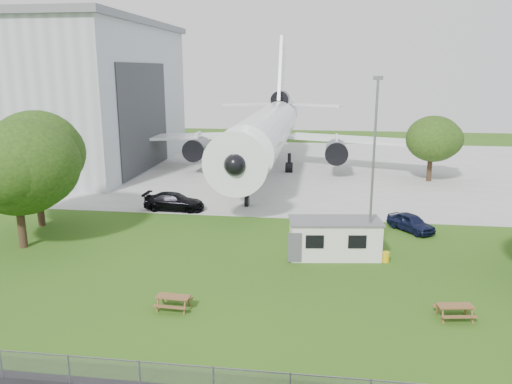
# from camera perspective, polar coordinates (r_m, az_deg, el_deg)

# --- Properties ---
(ground) EXTENTS (160.00, 160.00, 0.00)m
(ground) POSITION_cam_1_polar(r_m,az_deg,el_deg) (29.50, -2.72, -11.28)
(ground) COLOR #386316
(concrete_apron) EXTENTS (120.00, 46.00, 0.03)m
(concrete_apron) POSITION_cam_1_polar(r_m,az_deg,el_deg) (65.64, 3.29, 2.84)
(concrete_apron) COLOR #B7B7B2
(concrete_apron) RESTS_ON ground
(hangar) EXTENTS (43.00, 31.00, 18.55)m
(hangar) POSITION_cam_1_polar(r_m,az_deg,el_deg) (75.68, -27.25, 9.98)
(hangar) COLOR #B2B7BC
(hangar) RESTS_ON ground
(airliner) EXTENTS (46.36, 47.73, 17.69)m
(airliner) POSITION_cam_1_polar(r_m,az_deg,el_deg) (62.91, 1.37, 7.22)
(airliner) COLOR white
(airliner) RESTS_ON ground
(site_cabin) EXTENTS (6.90, 3.49, 2.62)m
(site_cabin) POSITION_cam_1_polar(r_m,az_deg,el_deg) (34.60, 8.99, -5.23)
(site_cabin) COLOR silver
(site_cabin) RESTS_ON ground
(picnic_west) EXTENTS (1.88, 1.60, 0.76)m
(picnic_west) POSITION_cam_1_polar(r_m,az_deg,el_deg) (27.85, -9.39, -13.06)
(picnic_west) COLOR brown
(picnic_west) RESTS_ON ground
(picnic_east) EXTENTS (2.01, 1.77, 0.76)m
(picnic_east) POSITION_cam_1_polar(r_m,az_deg,el_deg) (28.46, 21.69, -13.30)
(picnic_east) COLOR brown
(picnic_east) RESTS_ON ground
(lamp_mast) EXTENTS (0.16, 0.16, 12.00)m
(lamp_mast) POSITION_cam_1_polar(r_m,az_deg,el_deg) (33.26, 13.21, 2.17)
(lamp_mast) COLOR slate
(lamp_mast) RESTS_ON ground
(tree_west_big) EXTENTS (8.68, 8.68, 10.57)m
(tree_west_big) POSITION_cam_1_polar(r_m,az_deg,el_deg) (43.55, -24.02, 4.33)
(tree_west_big) COLOR #382619
(tree_west_big) RESTS_ON ground
(tree_west_small) EXTENTS (7.79, 7.79, 9.56)m
(tree_west_small) POSITION_cam_1_polar(r_m,az_deg,el_deg) (38.63, -25.82, 2.21)
(tree_west_small) COLOR #382619
(tree_west_small) RESTS_ON ground
(tree_far_apron) EXTENTS (6.41, 6.41, 8.33)m
(tree_far_apron) POSITION_cam_1_polar(r_m,az_deg,el_deg) (59.93, 19.48, 5.95)
(tree_far_apron) COLOR #382619
(tree_far_apron) RESTS_ON ground
(car_ne_hatch) EXTENTS (3.82, 4.26, 1.40)m
(car_ne_hatch) POSITION_cam_1_polar(r_m,az_deg,el_deg) (41.47, 17.28, -3.36)
(car_ne_hatch) COLOR black
(car_ne_hatch) RESTS_ON ground
(car_apron_van) EXTENTS (5.55, 2.33, 1.60)m
(car_apron_van) POSITION_cam_1_polar(r_m,az_deg,el_deg) (46.01, -9.33, -1.10)
(car_apron_van) COLOR black
(car_apron_van) RESTS_ON ground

